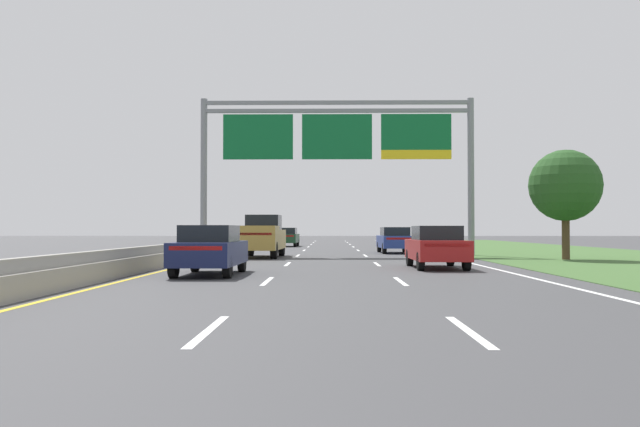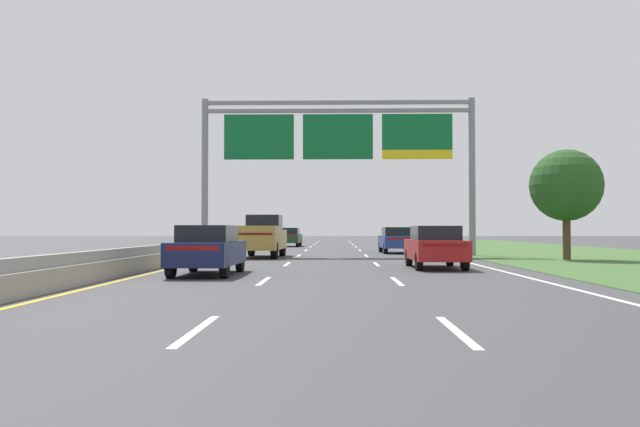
{
  "view_description": "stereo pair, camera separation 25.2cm",
  "coord_description": "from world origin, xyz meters",
  "px_view_note": "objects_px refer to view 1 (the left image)",
  "views": [
    {
      "loc": [
        -0.13,
        1.01,
        1.45
      ],
      "look_at": [
        -0.55,
        31.54,
        2.17
      ],
      "focal_mm": 37.3,
      "sensor_mm": 36.0,
      "label": 1
    },
    {
      "loc": [
        0.13,
        1.02,
        1.45
      ],
      "look_at": [
        -0.55,
        31.54,
        2.17
      ],
      "focal_mm": 37.3,
      "sensor_mm": 36.0,
      "label": 2
    }
  ],
  "objects_px": {
    "overhead_sign_gantry": "(337,143)",
    "car_darkgreen_left_lane_sedan": "(287,237)",
    "car_red_right_lane_sedan": "(436,246)",
    "car_navy_left_lane_sedan": "(210,249)",
    "pickup_truck_gold": "(262,236)",
    "car_blue_right_lane_sedan": "(395,240)",
    "roadside_tree_mid": "(565,186)"
  },
  "relations": [
    {
      "from": "overhead_sign_gantry",
      "to": "car_darkgreen_left_lane_sedan",
      "type": "distance_m",
      "value": 20.36
    },
    {
      "from": "car_red_right_lane_sedan",
      "to": "car_navy_left_lane_sedan",
      "type": "height_order",
      "value": "same"
    },
    {
      "from": "overhead_sign_gantry",
      "to": "pickup_truck_gold",
      "type": "distance_m",
      "value": 6.74
    },
    {
      "from": "pickup_truck_gold",
      "to": "overhead_sign_gantry",
      "type": "bearing_deg",
      "value": -60.54
    },
    {
      "from": "overhead_sign_gantry",
      "to": "car_blue_right_lane_sedan",
      "type": "bearing_deg",
      "value": 48.99
    },
    {
      "from": "pickup_truck_gold",
      "to": "car_navy_left_lane_sedan",
      "type": "bearing_deg",
      "value": -179.6
    },
    {
      "from": "car_blue_right_lane_sedan",
      "to": "car_navy_left_lane_sedan",
      "type": "relative_size",
      "value": 1.01
    },
    {
      "from": "car_navy_left_lane_sedan",
      "to": "roadside_tree_mid",
      "type": "distance_m",
      "value": 18.43
    },
    {
      "from": "car_darkgreen_left_lane_sedan",
      "to": "overhead_sign_gantry",
      "type": "bearing_deg",
      "value": -166.8
    },
    {
      "from": "car_blue_right_lane_sedan",
      "to": "car_navy_left_lane_sedan",
      "type": "bearing_deg",
      "value": 156.72
    },
    {
      "from": "overhead_sign_gantry",
      "to": "car_darkgreen_left_lane_sedan",
      "type": "height_order",
      "value": "overhead_sign_gantry"
    },
    {
      "from": "pickup_truck_gold",
      "to": "roadside_tree_mid",
      "type": "xyz_separation_m",
      "value": [
        14.65,
        -2.83,
        2.43
      ]
    },
    {
      "from": "overhead_sign_gantry",
      "to": "car_red_right_lane_sedan",
      "type": "relative_size",
      "value": 3.42
    },
    {
      "from": "overhead_sign_gantry",
      "to": "roadside_tree_mid",
      "type": "distance_m",
      "value": 12.09
    },
    {
      "from": "car_blue_right_lane_sedan",
      "to": "car_darkgreen_left_lane_sedan",
      "type": "xyz_separation_m",
      "value": [
        -7.55,
        15.14,
        0.0
      ]
    },
    {
      "from": "car_red_right_lane_sedan",
      "to": "car_darkgreen_left_lane_sedan",
      "type": "xyz_separation_m",
      "value": [
        -7.54,
        30.9,
        0.0
      ]
    },
    {
      "from": "pickup_truck_gold",
      "to": "car_red_right_lane_sedan",
      "type": "xyz_separation_m",
      "value": [
        7.47,
        -9.59,
        -0.26
      ]
    },
    {
      "from": "car_red_right_lane_sedan",
      "to": "pickup_truck_gold",
      "type": "bearing_deg",
      "value": 37.59
    },
    {
      "from": "pickup_truck_gold",
      "to": "car_navy_left_lane_sedan",
      "type": "xyz_separation_m",
      "value": [
        -0.29,
        -13.28,
        -0.26
      ]
    },
    {
      "from": "overhead_sign_gantry",
      "to": "car_darkgreen_left_lane_sedan",
      "type": "xyz_separation_m",
      "value": [
        -3.99,
        19.24,
        -5.34
      ]
    },
    {
      "from": "overhead_sign_gantry",
      "to": "roadside_tree_mid",
      "type": "height_order",
      "value": "overhead_sign_gantry"
    },
    {
      "from": "overhead_sign_gantry",
      "to": "roadside_tree_mid",
      "type": "relative_size",
      "value": 2.89
    },
    {
      "from": "roadside_tree_mid",
      "to": "overhead_sign_gantry",
      "type": "bearing_deg",
      "value": 155.48
    },
    {
      "from": "pickup_truck_gold",
      "to": "car_darkgreen_left_lane_sedan",
      "type": "bearing_deg",
      "value": 1.84
    },
    {
      "from": "pickup_truck_gold",
      "to": "car_darkgreen_left_lane_sedan",
      "type": "xyz_separation_m",
      "value": [
        -0.07,
        21.3,
        -0.26
      ]
    },
    {
      "from": "overhead_sign_gantry",
      "to": "car_blue_right_lane_sedan",
      "type": "height_order",
      "value": "overhead_sign_gantry"
    },
    {
      "from": "pickup_truck_gold",
      "to": "roadside_tree_mid",
      "type": "relative_size",
      "value": 1.05
    },
    {
      "from": "car_red_right_lane_sedan",
      "to": "car_blue_right_lane_sedan",
      "type": "relative_size",
      "value": 0.99
    },
    {
      "from": "car_darkgreen_left_lane_sedan",
      "to": "car_blue_right_lane_sedan",
      "type": "bearing_deg",
      "value": -152.0
    },
    {
      "from": "car_red_right_lane_sedan",
      "to": "car_blue_right_lane_sedan",
      "type": "distance_m",
      "value": 15.76
    },
    {
      "from": "car_darkgreen_left_lane_sedan",
      "to": "car_navy_left_lane_sedan",
      "type": "xyz_separation_m",
      "value": [
        -0.22,
        -34.58,
        0.0
      ]
    },
    {
      "from": "car_darkgreen_left_lane_sedan",
      "to": "roadside_tree_mid",
      "type": "bearing_deg",
      "value": -147.12
    }
  ]
}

